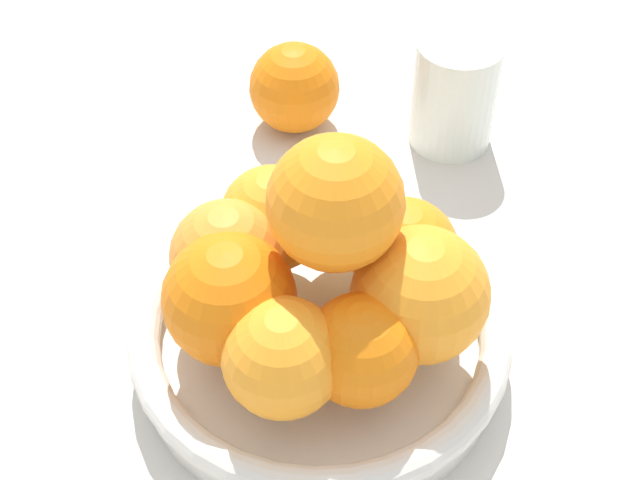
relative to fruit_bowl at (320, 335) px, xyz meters
The scene contains 5 objects.
ground_plane 0.02m from the fruit_bowl, ahead, with size 4.00×4.00×0.00m, color beige.
fruit_bowl is the anchor object (origin of this frame).
orange_pile 0.07m from the fruit_bowl, 119.90° to the right, with size 0.18×0.19×0.14m.
stray_orange 0.24m from the fruit_bowl, 41.31° to the left, with size 0.07×0.07×0.07m, color orange.
drinking_glass 0.25m from the fruit_bowl, 10.65° to the left, with size 0.07×0.07×0.09m, color silver.
Camera 1 is at (-0.28, -0.21, 0.48)m, focal length 50.00 mm.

